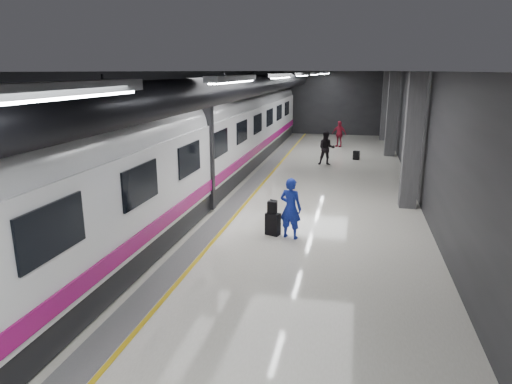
# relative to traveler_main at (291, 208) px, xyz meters

# --- Properties ---
(ground) EXTENTS (40.00, 40.00, 0.00)m
(ground) POSITION_rel_traveler_main_xyz_m (-1.06, 1.86, -0.86)
(ground) COLOR silver
(ground) RESTS_ON ground
(platform_hall) EXTENTS (10.02, 40.02, 4.51)m
(platform_hall) POSITION_rel_traveler_main_xyz_m (-1.35, 2.81, 2.68)
(platform_hall) COLOR black
(platform_hall) RESTS_ON ground
(train) EXTENTS (3.05, 38.00, 4.05)m
(train) POSITION_rel_traveler_main_xyz_m (-4.31, 1.86, 1.21)
(train) COLOR black
(train) RESTS_ON ground
(traveler_main) EXTENTS (0.71, 0.56, 1.72)m
(traveler_main) POSITION_rel_traveler_main_xyz_m (0.00, 0.00, 0.00)
(traveler_main) COLOR #193DC0
(traveler_main) RESTS_ON ground
(suitcase_main) EXTENTS (0.45, 0.36, 0.64)m
(suitcase_main) POSITION_rel_traveler_main_xyz_m (-0.51, 0.13, -0.54)
(suitcase_main) COLOR black
(suitcase_main) RESTS_ON ground
(shoulder_bag) EXTENTS (0.28, 0.16, 0.35)m
(shoulder_bag) POSITION_rel_traveler_main_xyz_m (-0.53, 0.10, -0.04)
(shoulder_bag) COLOR black
(shoulder_bag) RESTS_ON suitcase_main
(traveler_far_a) EXTENTS (0.87, 0.71, 1.67)m
(traveler_far_a) POSITION_rel_traveler_main_xyz_m (0.27, 10.48, -0.02)
(traveler_far_a) COLOR black
(traveler_far_a) RESTS_ON ground
(traveler_far_b) EXTENTS (1.00, 0.72, 1.58)m
(traveler_far_b) POSITION_rel_traveler_main_xyz_m (0.64, 16.30, -0.07)
(traveler_far_b) COLOR maroon
(traveler_far_b) RESTS_ON ground
(suitcase_far) EXTENTS (0.36, 0.28, 0.47)m
(suitcase_far) POSITION_rel_traveler_main_xyz_m (1.72, 12.21, -0.62)
(suitcase_far) COLOR black
(suitcase_far) RESTS_ON ground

